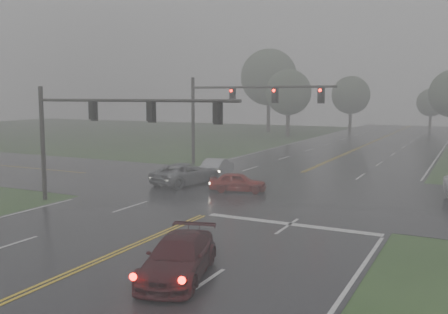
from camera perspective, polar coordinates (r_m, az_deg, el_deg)
The scene contains 13 objects.
main_road at distance 30.53m, azimuth 3.09°, elevation -4.36°, with size 18.00×160.00×0.02m, color black.
cross_street at distance 32.33m, azimuth 4.53°, elevation -3.73°, with size 120.00×14.00×0.02m, color black.
stop_bar at distance 23.83m, azimuth 7.57°, elevation -7.67°, with size 8.50×0.50×0.01m, color silver.
sedan_maroon at distance 17.14m, azimuth -5.20°, elevation -13.57°, with size 1.90×4.67×1.35m, color #34090E.
sedan_red at distance 31.48m, azimuth 1.62°, elevation -4.01°, with size 1.44×3.58×1.22m, color maroon.
sedan_silver at distance 37.43m, azimuth -0.77°, elevation -2.24°, with size 1.45×4.15×1.37m, color #97999E.
car_grey at distance 34.24m, azimuth -4.31°, elevation -3.13°, with size 2.42×5.26×1.46m, color #5A5D62.
signal_gantry_near at distance 27.72m, azimuth -14.48°, elevation 3.92°, with size 12.73×0.29×6.55m.
signal_gantry_far at distance 42.05m, azimuth 1.05°, elevation 6.08°, with size 12.80×0.39×7.62m.
tree_nw_a at distance 74.56m, azimuth 7.36°, elevation 7.33°, with size 6.74×6.74×9.90m.
tree_n_mid at distance 86.22m, azimuth 14.29°, elevation 6.86°, with size 6.34×6.34×9.31m.
tree_nw_b at distance 83.99m, azimuth 5.14°, elevation 9.06°, with size 9.37×9.37×13.76m.
tree_n_far at distance 96.30m, azimuth 22.58°, elevation 5.76°, with size 4.99×4.99×7.33m.
Camera 1 is at (12.09, -7.38, 6.01)m, focal length 40.00 mm.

